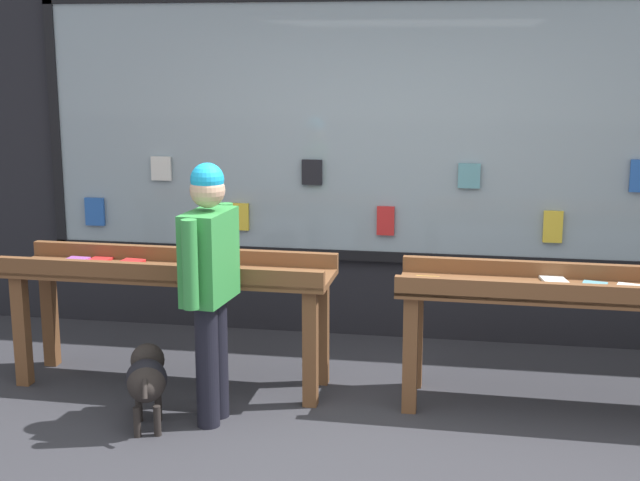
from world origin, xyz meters
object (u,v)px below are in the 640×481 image
(person_browsing, at_px, (210,275))
(small_dog, at_px, (147,377))
(display_table_left, at_px, (170,283))
(display_table_right, at_px, (575,302))

(person_browsing, xyz_separation_m, small_dog, (-0.37, -0.13, -0.62))
(person_browsing, bearing_deg, small_dog, 115.54)
(display_table_left, height_order, person_browsing, person_browsing)
(person_browsing, height_order, small_dog, person_browsing)
(display_table_left, bearing_deg, small_dog, -83.55)
(display_table_left, bearing_deg, display_table_right, -0.01)
(display_table_right, bearing_deg, small_dog, -165.01)
(display_table_right, relative_size, small_dog, 3.74)
(display_table_right, bearing_deg, display_table_left, 179.99)
(person_browsing, bearing_deg, display_table_right, -69.74)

